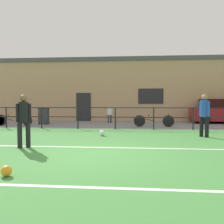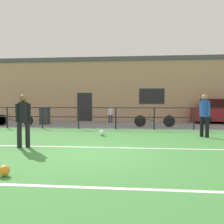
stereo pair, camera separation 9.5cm
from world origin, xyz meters
name	(u,v)px [view 1 (the left image)]	position (x,y,z in m)	size (l,w,h in m)	color
ground	(99,154)	(0.00, 0.00, -0.02)	(60.00, 44.00, 0.04)	#42843D
field_line_touchline	(103,147)	(0.00, 0.89, 0.00)	(36.00, 0.11, 0.00)	white
field_line_hash	(77,187)	(0.00, -2.65, 0.00)	(36.00, 0.11, 0.00)	white
pavement_strip	(118,124)	(0.00, 8.50, 0.01)	(48.00, 5.00, 0.02)	slate
perimeter_fence	(115,115)	(0.00, 6.00, 0.75)	(36.07, 0.07, 1.15)	black
clubhouse_facade	(121,90)	(0.00, 12.20, 2.37)	(28.00, 2.56, 4.73)	tan
player_goalkeeper	(24,118)	(-2.47, 0.65, 0.95)	(0.42, 0.29, 1.67)	black
player_striker	(204,113)	(3.84, 3.51, 0.99)	(0.34, 0.40, 1.75)	black
soccer_ball_match	(102,133)	(-0.38, 3.50, 0.12)	(0.23, 0.23, 0.23)	white
soccer_ball_spare	(6,171)	(-1.50, -2.19, 0.11)	(0.21, 0.21, 0.21)	orange
spectator_child	(110,113)	(-0.64, 9.48, 0.67)	(0.31, 0.20, 1.14)	#232D4C
parked_car_red	(222,112)	(6.85, 10.00, 0.78)	(4.07, 1.78, 1.60)	maroon
bicycle_parked_0	(154,121)	(2.11, 7.20, 0.36)	(2.29, 0.04, 0.75)	black
bicycle_parked_2	(13,120)	(-6.23, 7.20, 0.34)	(2.35, 0.04, 0.72)	black
trash_bin_0	(44,116)	(-4.68, 8.09, 0.55)	(0.58, 0.50, 1.05)	#33383D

